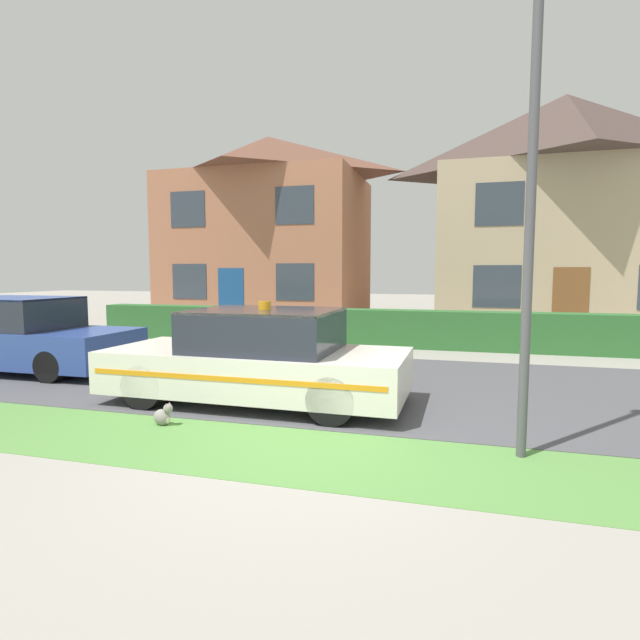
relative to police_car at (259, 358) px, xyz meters
The scene contains 10 objects.
ground_plane 2.23m from the police_car, 55.30° to the right, with size 80.00×80.00×0.00m, color gray.
road_strip 2.15m from the police_car, 53.72° to the left, with size 28.00×5.44×0.01m, color #4C4C51.
lawn_verge 2.34m from the police_car, 57.35° to the right, with size 28.00×1.65×0.01m, color #568C42.
garden_hedge 6.17m from the police_car, 90.39° to the left, with size 14.66×0.68×0.97m, color #2D662D.
police_car is the anchor object (origin of this frame).
cat 1.66m from the police_car, 118.21° to the right, with size 0.33×0.22×0.30m.
neighbour_car_near 5.58m from the police_car, 169.57° to the left, with size 4.42×1.82×1.44m.
house_left 13.80m from the police_car, 110.77° to the left, with size 7.88×5.89×7.42m.
house_right 14.29m from the police_car, 63.40° to the left, with size 8.65×6.30×8.00m.
street_lamp 4.56m from the police_car, 20.49° to the right, with size 0.24×0.24×5.58m.
Camera 1 is at (1.64, -5.07, 1.94)m, focal length 28.00 mm.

